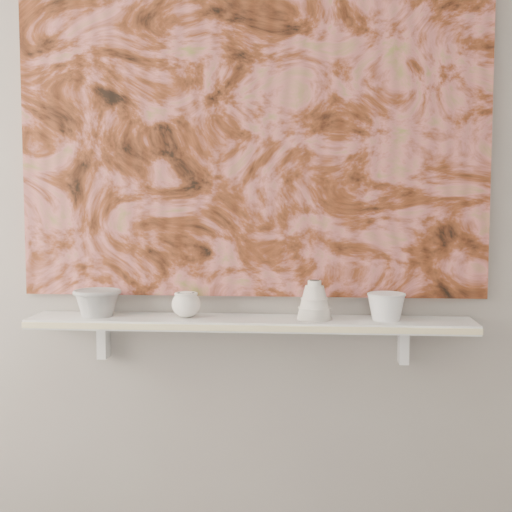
# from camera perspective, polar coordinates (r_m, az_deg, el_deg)

# --- Properties ---
(wall_back) EXTENTS (3.60, 0.00, 3.60)m
(wall_back) POSITION_cam_1_polar(r_m,az_deg,el_deg) (2.31, -0.35, 5.71)
(wall_back) COLOR gray
(wall_back) RESTS_ON floor
(shelf) EXTENTS (1.40, 0.18, 0.03)m
(shelf) POSITION_cam_1_polar(r_m,az_deg,el_deg) (2.26, -0.55, -5.38)
(shelf) COLOR white
(shelf) RESTS_ON wall_back
(shelf_stripe) EXTENTS (1.40, 0.01, 0.02)m
(shelf_stripe) POSITION_cam_1_polar(r_m,az_deg,el_deg) (2.16, -0.77, -5.81)
(shelf_stripe) COLOR beige
(shelf_stripe) RESTS_ON shelf
(bracket_left) EXTENTS (0.03, 0.06, 0.12)m
(bracket_left) POSITION_cam_1_polar(r_m,az_deg,el_deg) (2.42, -12.10, -6.57)
(bracket_left) COLOR white
(bracket_left) RESTS_ON wall_back
(bracket_right) EXTENTS (0.03, 0.06, 0.12)m
(bracket_right) POSITION_cam_1_polar(r_m,az_deg,el_deg) (2.34, 11.71, -6.96)
(bracket_right) COLOR white
(bracket_right) RESTS_ON wall_back
(painting) EXTENTS (1.50, 0.02, 1.10)m
(painting) POSITION_cam_1_polar(r_m,az_deg,el_deg) (2.31, -0.38, 10.43)
(painting) COLOR brown
(painting) RESTS_ON wall_back
(house_motif) EXTENTS (0.09, 0.00, 0.08)m
(house_motif) POSITION_cam_1_polar(r_m,az_deg,el_deg) (2.30, 10.88, 2.68)
(house_motif) COLOR black
(house_motif) RESTS_ON painting
(bowl_grey) EXTENTS (0.16, 0.16, 0.09)m
(bowl_grey) POSITION_cam_1_polar(r_m,az_deg,el_deg) (2.34, -12.59, -3.65)
(bowl_grey) COLOR gray
(bowl_grey) RESTS_ON shelf
(cup_cream) EXTENTS (0.12, 0.12, 0.08)m
(cup_cream) POSITION_cam_1_polar(r_m,az_deg,el_deg) (2.27, -5.61, -3.87)
(cup_cream) COLOR beige
(cup_cream) RESTS_ON shelf
(bell_vessel) EXTENTS (0.13, 0.13, 0.12)m
(bell_vessel) POSITION_cam_1_polar(r_m,az_deg,el_deg) (2.23, 4.69, -3.51)
(bell_vessel) COLOR silver
(bell_vessel) RESTS_ON shelf
(bowl_white) EXTENTS (0.14, 0.14, 0.09)m
(bowl_white) POSITION_cam_1_polar(r_m,az_deg,el_deg) (2.25, 10.38, -3.98)
(bowl_white) COLOR silver
(bowl_white) RESTS_ON shelf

